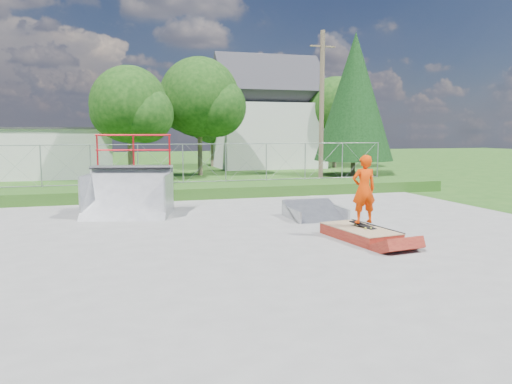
% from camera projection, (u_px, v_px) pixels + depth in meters
% --- Properties ---
extents(ground, '(120.00, 120.00, 0.00)m').
position_uv_depth(ground, '(243.00, 242.00, 12.91)').
color(ground, '#235117').
rests_on(ground, ground).
extents(concrete_pad, '(20.00, 16.00, 0.04)m').
position_uv_depth(concrete_pad, '(243.00, 242.00, 12.91)').
color(concrete_pad, gray).
rests_on(concrete_pad, ground).
extents(grass_berm, '(24.00, 3.00, 0.50)m').
position_uv_depth(grass_berm, '(187.00, 191.00, 21.92)').
color(grass_berm, '#235117').
rests_on(grass_berm, ground).
extents(grind_box, '(1.39, 2.38, 0.34)m').
position_uv_depth(grind_box, '(360.00, 234.00, 13.15)').
color(grind_box, maroon).
rests_on(grind_box, concrete_pad).
extents(quarter_pipe, '(3.25, 2.94, 2.75)m').
position_uv_depth(quarter_pipe, '(127.00, 176.00, 16.64)').
color(quarter_pipe, gray).
rests_on(quarter_pipe, concrete_pad).
extents(flat_bank_ramp, '(1.72, 1.83, 0.52)m').
position_uv_depth(flat_bank_ramp, '(315.00, 212.00, 16.25)').
color(flat_bank_ramp, gray).
rests_on(flat_bank_ramp, concrete_pad).
extents(skateboard, '(0.48, 0.82, 0.13)m').
position_uv_depth(skateboard, '(363.00, 225.00, 13.20)').
color(skateboard, black).
rests_on(skateboard, grind_box).
extents(skater, '(0.68, 0.47, 1.79)m').
position_uv_depth(skater, '(364.00, 192.00, 13.09)').
color(skater, '#EB3903').
rests_on(skater, grind_box).
extents(chain_link_fence, '(20.00, 0.06, 1.80)m').
position_uv_depth(chain_link_fence, '(183.00, 164.00, 22.73)').
color(chain_link_fence, gray).
rests_on(chain_link_fence, grass_berm).
extents(utility_building_flat, '(10.00, 6.00, 3.00)m').
position_uv_depth(utility_building_flat, '(30.00, 153.00, 31.40)').
color(utility_building_flat, beige).
rests_on(utility_building_flat, ground).
extents(gable_house, '(8.40, 6.08, 8.94)m').
position_uv_depth(gable_house, '(267.00, 119.00, 39.73)').
color(gable_house, beige).
rests_on(gable_house, ground).
extents(utility_pole, '(0.24, 0.24, 8.00)m').
position_uv_depth(utility_pole, '(322.00, 109.00, 25.97)').
color(utility_pole, brown).
rests_on(utility_pole, ground).
extents(tree_left_near, '(4.76, 4.48, 6.65)m').
position_uv_depth(tree_left_near, '(133.00, 107.00, 28.87)').
color(tree_left_near, brown).
rests_on(tree_left_near, ground).
extents(tree_center, '(5.44, 5.12, 7.60)m').
position_uv_depth(tree_center, '(204.00, 100.00, 31.96)').
color(tree_center, brown).
rests_on(tree_center, ground).
extents(tree_right_far, '(5.10, 4.80, 7.12)m').
position_uv_depth(tree_right_far, '(339.00, 110.00, 39.07)').
color(tree_right_far, brown).
rests_on(tree_right_far, ground).
extents(tree_back_mid, '(4.08, 3.84, 5.70)m').
position_uv_depth(tree_back_mid, '(216.00, 122.00, 40.45)').
color(tree_back_mid, brown).
rests_on(tree_back_mid, ground).
extents(conifer_tree, '(5.04, 5.04, 9.10)m').
position_uv_depth(conifer_tree, '(355.00, 97.00, 31.87)').
color(conifer_tree, brown).
rests_on(conifer_tree, ground).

